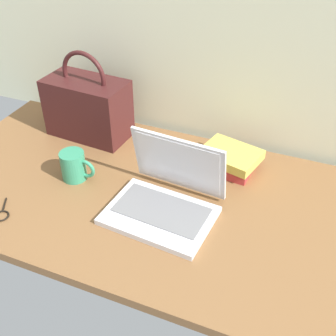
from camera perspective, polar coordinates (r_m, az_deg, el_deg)
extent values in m
cube|color=brown|center=(1.33, -0.34, -4.60)|extent=(1.60, 0.76, 0.03)
cube|color=silver|center=(1.24, -1.20, -6.46)|extent=(0.33, 0.24, 0.02)
cube|color=slate|center=(1.25, -0.89, -5.69)|extent=(0.28, 0.16, 0.00)
cube|color=silver|center=(1.27, 1.47, 0.67)|extent=(0.30, 0.07, 0.20)
cube|color=white|center=(1.26, 1.36, 0.57)|extent=(0.27, 0.06, 0.17)
cylinder|color=#338C66|center=(1.40, -12.76, 0.32)|extent=(0.08, 0.08, 0.10)
torus|color=#338C66|center=(1.38, -11.15, -0.11)|extent=(0.07, 0.01, 0.07)
cylinder|color=brown|center=(1.38, -13.00, 1.78)|extent=(0.07, 0.07, 0.00)
torus|color=black|center=(1.34, -21.73, -6.07)|extent=(0.06, 0.06, 0.01)
cube|color=black|center=(1.38, -21.34, -4.65)|extent=(0.03, 0.05, 0.00)
cube|color=#3F1919|center=(1.60, -10.83, 8.00)|extent=(0.31, 0.18, 0.22)
torus|color=#3F1919|center=(1.54, -11.38, 12.23)|extent=(0.18, 0.03, 0.18)
cube|color=#B23333|center=(1.45, 8.36, 0.66)|extent=(0.17, 0.16, 0.04)
cube|color=#D8BF4C|center=(1.43, 8.48, 1.76)|extent=(0.22, 0.19, 0.03)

